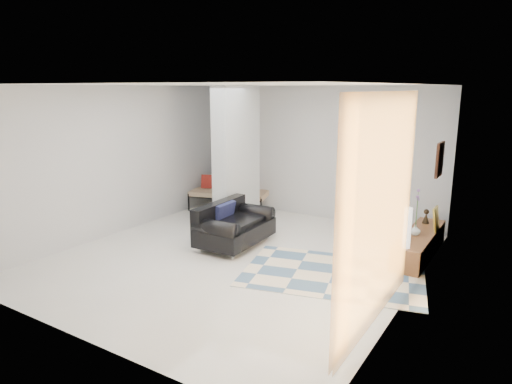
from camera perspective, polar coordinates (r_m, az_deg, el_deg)
The scene contains 17 objects.
floor at distance 7.65m, azimuth -2.29°, elevation -8.24°, with size 6.00×6.00×0.00m, color silver.
ceiling at distance 7.13m, azimuth -2.49°, elevation 13.24°, with size 6.00×6.00×0.00m, color white.
wall_back at distance 9.85m, azimuth 7.52°, elevation 4.89°, with size 6.00×6.00×0.00m, color silver.
wall_front at distance 5.13m, azimuth -21.61°, elevation -3.37°, with size 6.00×6.00×0.00m, color silver.
wall_left at distance 9.08m, azimuth -16.92°, elevation 3.76°, with size 6.00×6.00×0.00m, color silver.
wall_right at distance 6.17m, azimuth 19.22°, elevation -0.53°, with size 6.00×6.00×0.00m, color silver.
partition_column at distance 9.17m, azimuth -2.44°, elevation 4.40°, with size 0.35×1.20×2.80m, color #B1B7B8.
hallway_door at distance 10.90m, azimuth -2.74°, elevation 3.74°, with size 0.85×0.06×2.04m, color white.
curtain at distance 5.10m, azimuth 15.45°, elevation -2.44°, with size 2.55×2.55×0.00m, color #F4A340.
wall_art at distance 7.78m, azimuth 21.99°, elevation 3.79°, with size 0.04×0.45×0.55m, color #33170E.
media_console at distance 8.15m, azimuth 19.75°, elevation -6.14°, with size 0.45×1.99×0.80m.
loveseat at distance 8.16m, azimuth -2.97°, elevation -4.20°, with size 0.91×1.52×0.76m.
daybed at distance 10.52m, azimuth -3.47°, elevation 0.05°, with size 1.88×1.20×0.77m.
area_rug at distance 7.11m, azimuth 9.56°, elevation -10.06°, with size 2.65×1.77×0.01m, color beige.
cylinder_lamp at distance 7.19m, azimuth 18.39°, elevation -4.29°, with size 0.11×0.11×0.62m, color white.
bronze_figurine at distance 8.65m, azimuth 20.48°, elevation -2.87°, with size 0.13×0.13×0.25m, color black, non-canonical shape.
vase at distance 7.92m, azimuth 19.29°, elevation -4.50°, with size 0.17×0.17×0.17m, color white.
Camera 1 is at (4.02, -5.89, 2.76)m, focal length 32.00 mm.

